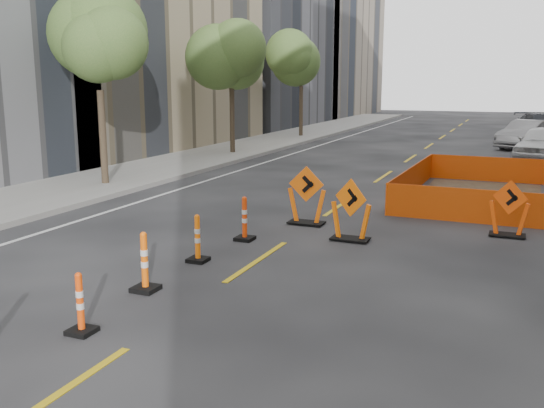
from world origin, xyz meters
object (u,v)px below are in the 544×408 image
at_px(chevron_sign_center, 351,210).
at_px(parked_car_near, 542,143).
at_px(chevron_sign_right, 509,209).
at_px(channelizer_3, 80,303).
at_px(channelizer_5, 198,238).
at_px(channelizer_4, 144,262).
at_px(parked_car_far, 543,126).
at_px(chevron_sign_left, 307,195).
at_px(channelizer_6, 245,218).
at_px(parked_car_mid, 526,134).

height_order(chevron_sign_center, parked_car_near, parked_car_near).
height_order(chevron_sign_right, parked_car_near, parked_car_near).
xyz_separation_m(channelizer_3, parked_car_near, (6.61, 23.83, 0.33)).
relative_size(channelizer_5, chevron_sign_right, 0.72).
distance_m(channelizer_4, parked_car_far, 33.67).
xyz_separation_m(chevron_sign_right, parked_car_near, (1.04, 15.48, 0.12)).
bearing_deg(channelizer_4, channelizer_5, 90.43).
height_order(channelizer_3, chevron_sign_left, chevron_sign_left).
bearing_deg(parked_car_near, channelizer_6, -98.40).
height_order(channelizer_3, channelizer_5, channelizer_5).
bearing_deg(chevron_sign_right, chevron_sign_left, -152.04).
relative_size(chevron_sign_center, parked_car_mid, 0.31).
bearing_deg(channelizer_6, chevron_sign_left, 68.58).
relative_size(chevron_sign_left, parked_car_mid, 0.33).
bearing_deg(parked_car_far, parked_car_mid, -117.00).
xyz_separation_m(channelizer_5, parked_car_mid, (6.13, 25.29, 0.27)).
xyz_separation_m(chevron_sign_left, parked_car_far, (6.10, 27.10, 0.07)).
distance_m(channelizer_3, parked_car_near, 24.73).
height_order(channelizer_3, parked_car_near, parked_car_near).
bearing_deg(parked_car_mid, chevron_sign_left, -81.09).
distance_m(channelizer_3, parked_car_far, 35.49).
distance_m(channelizer_5, chevron_sign_left, 4.05).
height_order(channelizer_4, parked_car_mid, parked_car_mid).
height_order(parked_car_near, parked_car_far, parked_car_far).
bearing_deg(channelizer_6, chevron_sign_right, 25.42).
height_order(chevron_sign_left, parked_car_mid, parked_car_mid).
bearing_deg(parked_car_near, channelizer_5, -97.06).
relative_size(channelizer_5, parked_car_far, 0.17).
xyz_separation_m(parked_car_near, parked_car_far, (0.26, 10.99, 0.03)).
distance_m(channelizer_4, parked_car_near, 22.96).
distance_m(channelizer_3, chevron_sign_center, 6.95).
relative_size(parked_car_near, parked_car_far, 0.82).
height_order(channelizer_4, chevron_sign_right, chevron_sign_right).
distance_m(parked_car_mid, parked_car_far, 5.82).
bearing_deg(parked_car_near, parked_car_far, 100.36).
distance_m(chevron_sign_left, parked_car_near, 17.14).
bearing_deg(parked_car_mid, chevron_sign_center, -76.83).
relative_size(channelizer_3, chevron_sign_right, 0.68).
height_order(channelizer_3, parked_car_far, parked_car_far).
bearing_deg(channelizer_3, chevron_sign_right, 56.25).
relative_size(channelizer_3, parked_car_mid, 0.20).
distance_m(channelizer_6, chevron_sign_right, 6.20).
bearing_deg(parked_car_mid, chevron_sign_right, -68.50).
relative_size(channelizer_5, parked_car_near, 0.21).
height_order(channelizer_5, parked_car_near, parked_car_near).
bearing_deg(channelizer_5, channelizer_3, -87.10).
xyz_separation_m(channelizer_5, chevron_sign_right, (5.77, 4.56, 0.19)).
relative_size(channelizer_3, parked_car_near, 0.20).
bearing_deg(channelizer_6, channelizer_3, -89.75).
bearing_deg(parked_car_near, parked_car_mid, 109.03).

